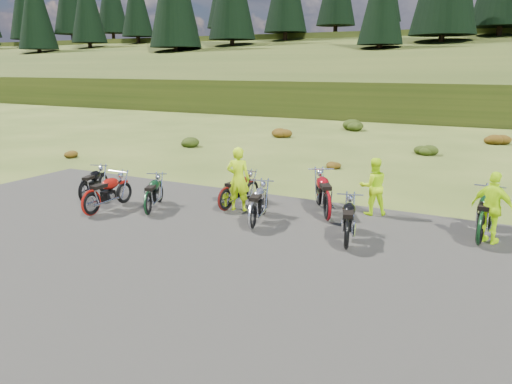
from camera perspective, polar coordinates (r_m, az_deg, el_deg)
The scene contains 25 objects.
ground at distance 12.94m, azimuth -3.30°, elevation -4.67°, with size 300.00×300.00×0.00m, color #3B4B19.
gravel_pad at distance 11.38m, azimuth -8.51°, elevation -7.52°, with size 20.00×12.00×0.04m, color black.
hill_slope at distance 60.96m, azimuth 21.88°, elevation 9.29°, with size 300.00×46.00×3.00m, color #2D3B13, non-canonical shape.
hill_plateau at distance 120.73m, azimuth 25.07°, elevation 10.94°, with size 300.00×90.00×9.17m, color #2D3B13.
conifer_5 at distance 142.89m, azimuth -25.19°, elevation 18.57°, with size 6.16×6.16×16.00m.
conifer_11 at distance 98.41m, azimuth -23.98°, elevation 19.08°, with size 6.60×6.60×17.00m.
conifer_12 at distance 98.07m, azimuth -18.79°, elevation 19.95°, with size 6.16×6.16×16.00m.
shrub_0 at distance 24.97m, azimuth -20.20°, elevation 4.23°, with size 0.77×0.77×0.45m, color #5D2D0B.
shrub_1 at distance 26.98m, azimuth -7.65°, elevation 5.83°, with size 1.03×1.03×0.61m, color #1C320C.
shrub_2 at distance 30.09m, azimuth 2.79°, elevation 6.95°, with size 1.30×1.30×0.77m, color #5D2D0B.
shrub_3 at distance 33.99m, azimuth 11.09°, elevation 7.68°, with size 1.56×1.56×0.92m, color #1C320C.
shrub_4 at distance 21.18m, azimuth 8.61°, elevation 3.29°, with size 0.77×0.77×0.45m, color #5D2D0B.
shrub_5 at distance 25.58m, azimuth 18.75°, elevation 4.75°, with size 1.03×1.03×0.61m, color #1C320C.
shrub_6 at distance 30.54m, azimuth 25.78°, elevation 5.67°, with size 1.30×1.30×0.77m, color #5D2D0B.
motorcycle_0 at distance 16.59m, azimuth -18.93°, elevation -1.18°, with size 1.92×0.64×1.01m, color black, non-canonical shape.
motorcycle_1 at distance 15.05m, azimuth -18.22°, elevation -2.67°, with size 2.11×0.70×1.10m, color #98120B, non-canonical shape.
motorcycle_2 at distance 14.69m, azimuth -12.18°, elevation -2.66°, with size 1.93×0.64×1.01m, color black, non-canonical shape.
motorcycle_3 at distance 13.10m, azimuth -0.44°, elevation -4.41°, with size 2.09×0.70×1.09m, color #ADAEB2, non-canonical shape.
motorcycle_4 at distance 14.80m, azimuth -3.48°, elevation -2.24°, with size 2.01×0.67×1.05m, color #55100E, non-canonical shape.
motorcycle_5 at distance 11.93m, azimuth 10.26°, elevation -6.57°, with size 2.04×0.68×1.07m, color black, non-canonical shape.
motorcycle_6 at distance 13.99m, azimuth 8.11°, elevation -3.34°, with size 2.35×0.78×1.23m, color maroon, non-canonical shape.
motorcycle_7 at distance 13.12m, azimuth 24.07°, elevation -5.67°, with size 2.33×0.78×1.22m, color black, non-canonical shape.
person_middle at distance 14.58m, azimuth -2.04°, elevation 1.38°, with size 0.69×0.45×1.90m, color #B4E50C.
person_right_a at distance 14.60m, azimuth 13.24°, elevation 0.52°, with size 0.80×0.62×1.65m, color #B4E50C.
person_right_b at distance 13.16m, azimuth 25.42°, elevation -1.77°, with size 1.03×0.43×1.75m, color #B4E50C.
Camera 1 is at (6.32, -10.49, 4.19)m, focal length 35.00 mm.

